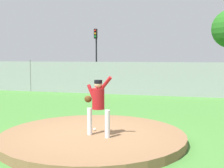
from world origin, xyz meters
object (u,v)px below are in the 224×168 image
object	(u,v)px
pitcher_youth	(98,102)
traffic_light_near	(96,46)
baseball	(95,129)
parked_car_teal	(167,78)
traffic_cone_orange	(44,82)
parked_car_charcoal	(91,76)

from	to	relation	value
pitcher_youth	traffic_light_near	size ratio (longest dim) A/B	0.32
baseball	pitcher_youth	bearing A→B (deg)	-62.41
traffic_light_near	parked_car_teal	bearing A→B (deg)	-32.17
baseball	parked_car_teal	distance (m)	14.25
traffic_cone_orange	baseball	bearing A→B (deg)	-56.64
parked_car_charcoal	parked_car_teal	distance (m)	6.01
traffic_cone_orange	traffic_light_near	size ratio (longest dim) A/B	0.11
baseball	traffic_light_near	bearing A→B (deg)	108.62
pitcher_youth	traffic_light_near	bearing A→B (deg)	108.89
parked_car_teal	traffic_light_near	distance (m)	8.66
parked_car_charcoal	parked_car_teal	world-z (taller)	parked_car_teal
parked_car_teal	traffic_cone_orange	world-z (taller)	parked_car_teal
baseball	parked_car_charcoal	xyz separation A→B (m)	(-5.28, 14.31, 0.49)
pitcher_youth	traffic_light_near	xyz separation A→B (m)	(-6.56, 19.17, 2.21)
pitcher_youth	traffic_cone_orange	size ratio (longest dim) A/B	2.89
traffic_cone_orange	traffic_light_near	distance (m)	6.45
parked_car_charcoal	traffic_cone_orange	bearing A→B (deg)	-169.89
baseball	parked_car_teal	bearing A→B (deg)	87.08
pitcher_youth	parked_car_teal	world-z (taller)	pitcher_youth
parked_car_teal	parked_car_charcoal	bearing A→B (deg)	179.16
traffic_cone_orange	traffic_light_near	xyz separation A→B (m)	(2.71, 4.98, 3.08)
parked_car_charcoal	traffic_light_near	size ratio (longest dim) A/B	0.83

